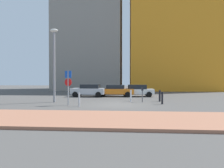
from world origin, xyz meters
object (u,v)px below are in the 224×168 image
object	(u,v)px
parking_meter	(142,93)
street_lamp	(54,59)
parked_car_white	(137,90)
parked_car_silver	(89,90)
parked_car_orange	(115,90)
parking_sign_post	(68,83)
traffic_bollard_mid	(160,96)
traffic_bollard_near	(131,96)
traffic_bollard_far	(79,100)
traffic_bollard_edge	(162,98)

from	to	relation	value
parking_meter	street_lamp	distance (m)	8.44
parking_meter	parked_car_white	bearing A→B (deg)	91.78
street_lamp	parked_car_silver	bearing A→B (deg)	72.82
parked_car_orange	parking_meter	distance (m)	6.62
parking_sign_post	traffic_bollard_mid	xyz separation A→B (m)	(7.63, 3.32, -1.20)
parked_car_orange	traffic_bollard_near	world-z (taller)	parked_car_orange
traffic_bollard_mid	traffic_bollard_far	distance (m)	7.71
parked_car_orange	parking_meter	bearing A→B (deg)	-64.78
parking_meter	parking_sign_post	bearing A→B (deg)	-156.23
parking_meter	street_lamp	bearing A→B (deg)	-174.96
parked_car_silver	parking_meter	distance (m)	8.09
parked_car_orange	street_lamp	world-z (taller)	street_lamp
parking_meter	traffic_bollard_mid	size ratio (longest dim) A/B	1.26
street_lamp	traffic_bollard_near	world-z (taller)	street_lamp
parked_car_orange	traffic_bollard_edge	bearing A→B (deg)	-59.58
parked_car_orange	parking_sign_post	size ratio (longest dim) A/B	1.65
traffic_bollard_edge	traffic_bollard_near	bearing A→B (deg)	145.45
parking_sign_post	traffic_bollard_edge	distance (m)	7.70
street_lamp	traffic_bollard_edge	size ratio (longest dim) A/B	6.46
parked_car_silver	parking_sign_post	distance (m)	8.18
street_lamp	parking_meter	bearing A→B (deg)	5.04
traffic_bollard_far	street_lamp	bearing A→B (deg)	138.02
parked_car_white	traffic_bollard_near	distance (m)	5.88
traffic_bollard_near	traffic_bollard_mid	bearing A→B (deg)	7.12
parked_car_orange	traffic_bollard_edge	distance (m)	8.57
parked_car_orange	parked_car_white	xyz separation A→B (m)	(2.63, 0.18, 0.02)
parking_sign_post	traffic_bollard_far	xyz separation A→B (m)	(1.04, -0.68, -1.20)
parked_car_white	traffic_bollard_far	world-z (taller)	parked_car_white
parked_car_orange	traffic_bollard_near	distance (m)	5.92
parked_car_orange	parking_meter	size ratio (longest dim) A/B	3.43
parking_meter	traffic_bollard_near	size ratio (longest dim) A/B	1.21
parked_car_white	traffic_bollard_mid	distance (m)	5.78
street_lamp	traffic_bollard_near	bearing A→B (deg)	8.73
parking_sign_post	parked_car_silver	bearing A→B (deg)	89.69
parked_car_white	traffic_bollard_edge	xyz separation A→B (m)	(1.71, -7.56, -0.26)
street_lamp	traffic_bollard_far	bearing A→B (deg)	-41.98
traffic_bollard_mid	traffic_bollard_far	xyz separation A→B (m)	(-6.59, -4.00, -0.00)
parking_sign_post	street_lamp	world-z (taller)	street_lamp
parking_meter	traffic_bollard_far	world-z (taller)	parking_meter
street_lamp	traffic_bollard_edge	distance (m)	9.98
parking_meter	traffic_bollard_far	size ratio (longest dim) A/B	1.27
parked_car_silver	parking_meter	xyz separation A→B (m)	(5.94, -5.49, 0.07)
parked_car_orange	parking_meter	xyz separation A→B (m)	(2.82, -5.99, 0.12)
parked_car_silver	traffic_bollard_near	distance (m)	7.11
street_lamp	traffic_bollard_mid	world-z (taller)	street_lamp
traffic_bollard_near	street_lamp	bearing A→B (deg)	-171.27
parked_car_white	traffic_bollard_near	bearing A→B (deg)	-98.19
traffic_bollard_mid	traffic_bollard_near	bearing A→B (deg)	-172.88
street_lamp	traffic_bollard_near	distance (m)	7.67
parking_meter	street_lamp	world-z (taller)	street_lamp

